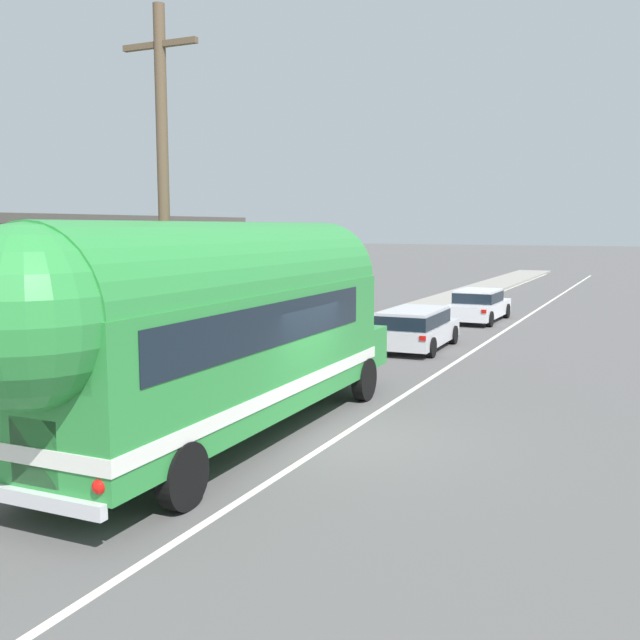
{
  "coord_description": "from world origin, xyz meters",
  "views": [
    {
      "loc": [
        5.51,
        -12.53,
        4.04
      ],
      "look_at": [
        -1.53,
        2.45,
        1.92
      ],
      "focal_mm": 41.23,
      "sensor_mm": 36.0,
      "label": 1
    }
  ],
  "objects": [
    {
      "name": "painted_bus",
      "position": [
        -1.78,
        -1.54,
        2.3
      ],
      "size": [
        2.74,
        11.86,
        4.12
      ],
      "color": "#2D8C3D",
      "rests_on": "ground"
    },
    {
      "name": "utility_pole",
      "position": [
        -4.01,
        0.08,
        4.42
      ],
      "size": [
        1.8,
        0.24,
        8.5
      ],
      "color": "brown",
      "rests_on": "ground"
    },
    {
      "name": "car_lead",
      "position": [
        -1.79,
        10.41,
        0.79
      ],
      "size": [
        2.01,
        4.39,
        1.37
      ],
      "color": "silver",
      "rests_on": "ground"
    },
    {
      "name": "car_second",
      "position": [
        -1.61,
        18.58,
        0.74
      ],
      "size": [
        1.99,
        4.66,
        1.37
      ],
      "color": "white",
      "rests_on": "ground"
    },
    {
      "name": "lane_markings",
      "position": [
        -1.66,
        12.0,
        0.0
      ],
      "size": [
        3.72,
        80.0,
        0.01
      ],
      "color": "silver",
      "rests_on": "ground"
    },
    {
      "name": "sidewalk_slab",
      "position": [
        -4.96,
        10.0,
        0.07
      ],
      "size": [
        2.74,
        90.0,
        0.15
      ],
      "primitive_type": "cube",
      "color": "gray",
      "rests_on": "ground"
    },
    {
      "name": "ground_plane",
      "position": [
        0.0,
        0.0,
        0.0
      ],
      "size": [
        300.0,
        300.0,
        0.0
      ],
      "primitive_type": "plane",
      "color": "#565454"
    }
  ]
}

